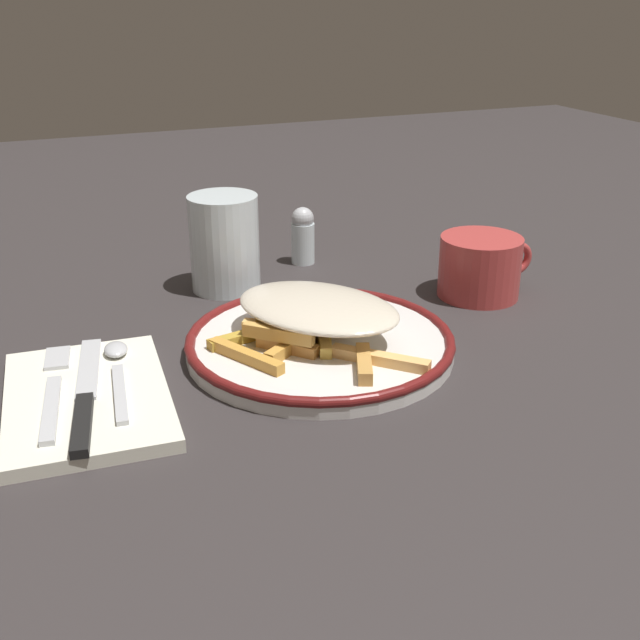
# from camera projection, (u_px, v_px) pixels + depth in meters

# --- Properties ---
(ground_plane) EXTENTS (2.60, 2.60, 0.00)m
(ground_plane) POSITION_uv_depth(u_px,v_px,m) (320.00, 352.00, 0.77)
(ground_plane) COLOR #302C2C
(plate) EXTENTS (0.27, 0.27, 0.02)m
(plate) POSITION_uv_depth(u_px,v_px,m) (320.00, 342.00, 0.77)
(plate) COLOR silver
(plate) RESTS_ON ground_plane
(fries_heap) EXTENTS (0.20, 0.22, 0.04)m
(fries_heap) POSITION_uv_depth(u_px,v_px,m) (311.00, 315.00, 0.76)
(fries_heap) COLOR #F1B768
(fries_heap) RESTS_ON plate
(napkin) EXTENTS (0.15, 0.21, 0.01)m
(napkin) POSITION_uv_depth(u_px,v_px,m) (87.00, 399.00, 0.67)
(napkin) COLOR silver
(napkin) RESTS_ON ground_plane
(fork) EXTENTS (0.04, 0.18, 0.01)m
(fork) POSITION_uv_depth(u_px,v_px,m) (53.00, 390.00, 0.67)
(fork) COLOR silver
(fork) RESTS_ON napkin
(knife) EXTENTS (0.05, 0.21, 0.01)m
(knife) POSITION_uv_depth(u_px,v_px,m) (85.00, 400.00, 0.65)
(knife) COLOR black
(knife) RESTS_ON napkin
(spoon) EXTENTS (0.03, 0.15, 0.01)m
(spoon) POSITION_uv_depth(u_px,v_px,m) (117.00, 366.00, 0.71)
(spoon) COLOR silver
(spoon) RESTS_ON napkin
(water_glass) EXTENTS (0.08, 0.08, 0.11)m
(water_glass) POSITION_uv_depth(u_px,v_px,m) (225.00, 243.00, 0.91)
(water_glass) COLOR silver
(water_glass) RESTS_ON ground_plane
(coffee_mug) EXTENTS (0.12, 0.09, 0.07)m
(coffee_mug) POSITION_uv_depth(u_px,v_px,m) (481.00, 267.00, 0.90)
(coffee_mug) COLOR #BA3C3A
(coffee_mug) RESTS_ON ground_plane
(salt_shaker) EXTENTS (0.03, 0.03, 0.07)m
(salt_shaker) POSITION_uv_depth(u_px,v_px,m) (303.00, 235.00, 1.00)
(salt_shaker) COLOR silver
(salt_shaker) RESTS_ON ground_plane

